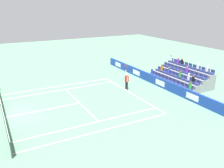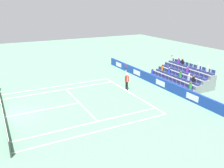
{
  "view_description": "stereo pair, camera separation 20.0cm",
  "coord_description": "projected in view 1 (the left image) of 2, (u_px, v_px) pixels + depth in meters",
  "views": [
    {
      "loc": [
        -19.25,
        0.46,
        8.62
      ],
      "look_at": [
        0.52,
        -10.04,
        1.1
      ],
      "focal_mm": 38.56,
      "sensor_mm": 36.0,
      "label": 1
    },
    {
      "loc": [
        -19.34,
        0.28,
        8.62
      ],
      "look_at": [
        0.52,
        -10.04,
        1.1
      ],
      "focal_mm": 38.56,
      "sensor_mm": 36.0,
      "label": 2
    }
  ],
  "objects": [
    {
      "name": "tennis_net",
      "position": [
        3.0,
        112.0,
        18.9
      ],
      "size": [
        11.97,
        0.1,
        1.07
      ],
      "color": "#33383D",
      "rests_on": "ground"
    },
    {
      "name": "loose_tennis_ball",
      "position": [
        25.0,
        121.0,
        18.43
      ],
      "size": [
        0.07,
        0.07,
        0.07
      ],
      "primitive_type": "sphere",
      "color": "#D1E533",
      "rests_on": "ground"
    },
    {
      "name": "line_centre_mark",
      "position": [
        130.0,
        93.0,
        24.3
      ],
      "size": [
        0.1,
        0.2,
        0.01
      ],
      "primitive_type": "cube",
      "color": "white",
      "rests_on": "ground"
    },
    {
      "name": "line_singles_sideline_left",
      "position": [
        61.0,
        90.0,
        25.15
      ],
      "size": [
        0.1,
        11.89,
        0.01
      ],
      "primitive_type": "cube",
      "color": "white",
      "rests_on": "ground"
    },
    {
      "name": "ground_plane",
      "position": [
        3.0,
        118.0,
        19.06
      ],
      "size": [
        80.0,
        80.0,
        0.0
      ],
      "primitive_type": "plane",
      "color": "#669E77"
    },
    {
      "name": "tennis_player",
      "position": [
        127.0,
        81.0,
        24.97
      ],
      "size": [
        0.52,
        0.38,
        2.85
      ],
      "color": "black",
      "rests_on": "ground"
    },
    {
      "name": "line_centre_service",
      "position": [
        44.0,
        110.0,
        20.48
      ],
      "size": [
        0.1,
        6.4,
        0.01
      ],
      "primitive_type": "cube",
      "color": "white",
      "rests_on": "ground"
    },
    {
      "name": "line_doubles_sideline_left",
      "position": [
        58.0,
        86.0,
        26.3
      ],
      "size": [
        0.1,
        11.89,
        0.01
      ],
      "primitive_type": "cube",
      "color": "white",
      "rests_on": "ground"
    },
    {
      "name": "line_service",
      "position": [
        79.0,
        103.0,
        21.91
      ],
      "size": [
        8.23,
        0.1,
        0.01
      ],
      "primitive_type": "cube",
      "color": "white",
      "rests_on": "ground"
    },
    {
      "name": "stadium_stand",
      "position": [
        182.0,
        77.0,
        27.14
      ],
      "size": [
        6.82,
        3.8,
        2.59
      ],
      "color": "gray",
      "rests_on": "ground"
    },
    {
      "name": "line_baseline",
      "position": [
        130.0,
        93.0,
        24.35
      ],
      "size": [
        10.97,
        0.1,
        0.01
      ],
      "primitive_type": "cube",
      "color": "white",
      "rests_on": "ground"
    },
    {
      "name": "line_singles_sideline_right",
      "position": [
        93.0,
        123.0,
        18.26
      ],
      "size": [
        0.1,
        11.89,
        0.01
      ],
      "primitive_type": "cube",
      "color": "white",
      "rests_on": "ground"
    },
    {
      "name": "line_doubles_sideline_right",
      "position": [
        101.0,
        131.0,
        17.11
      ],
      "size": [
        0.1,
        11.89,
        0.01
      ],
      "primitive_type": "cube",
      "color": "white",
      "rests_on": "ground"
    },
    {
      "name": "sponsor_barrier",
      "position": [
        161.0,
        83.0,
        25.9
      ],
      "size": [
        23.13,
        0.22,
        1.0
      ],
      "color": "#193899",
      "rests_on": "ground"
    }
  ]
}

